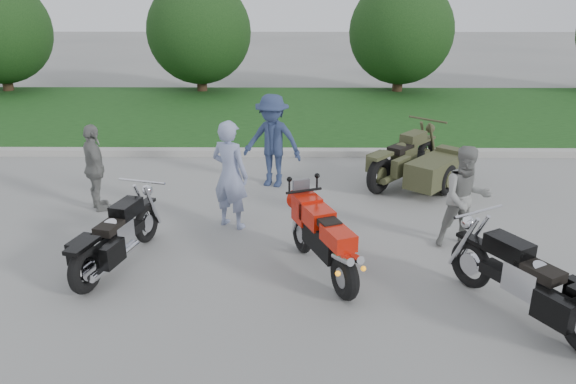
{
  "coord_description": "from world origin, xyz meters",
  "views": [
    {
      "loc": [
        0.25,
        -6.64,
        3.86
      ],
      "look_at": [
        0.18,
        1.45,
        0.8
      ],
      "focal_mm": 35.0,
      "sensor_mm": 36.0,
      "label": 1
    }
  ],
  "objects_px": {
    "cruiser_right": "(533,287)",
    "cruiser_sidecar": "(421,166)",
    "person_denim": "(272,141)",
    "person_back": "(95,168)",
    "cruiser_left": "(115,239)",
    "sportbike_red": "(323,238)",
    "person_stripe": "(230,175)",
    "person_grey": "(466,198)"
  },
  "relations": [
    {
      "from": "sportbike_red",
      "to": "cruiser_sidecar",
      "type": "height_order",
      "value": "cruiser_sidecar"
    },
    {
      "from": "sportbike_red",
      "to": "person_grey",
      "type": "xyz_separation_m",
      "value": [
        2.18,
        0.92,
        0.23
      ]
    },
    {
      "from": "cruiser_right",
      "to": "cruiser_sidecar",
      "type": "bearing_deg",
      "value": 64.56
    },
    {
      "from": "person_grey",
      "to": "person_back",
      "type": "bearing_deg",
      "value": 162.98
    },
    {
      "from": "sportbike_red",
      "to": "person_denim",
      "type": "height_order",
      "value": "person_denim"
    },
    {
      "from": "cruiser_left",
      "to": "sportbike_red",
      "type": "bearing_deg",
      "value": 11.59
    },
    {
      "from": "cruiser_right",
      "to": "cruiser_sidecar",
      "type": "xyz_separation_m",
      "value": [
        -0.33,
        4.64,
        -0.02
      ]
    },
    {
      "from": "cruiser_right",
      "to": "person_grey",
      "type": "bearing_deg",
      "value": 67.2
    },
    {
      "from": "person_stripe",
      "to": "cruiser_sidecar",
      "type": "bearing_deg",
      "value": -122.98
    },
    {
      "from": "person_denim",
      "to": "person_back",
      "type": "relative_size",
      "value": 1.18
    },
    {
      "from": "person_denim",
      "to": "person_back",
      "type": "distance_m",
      "value": 3.33
    },
    {
      "from": "sportbike_red",
      "to": "cruiser_sidecar",
      "type": "relative_size",
      "value": 0.85
    },
    {
      "from": "cruiser_left",
      "to": "person_stripe",
      "type": "bearing_deg",
      "value": 59.82
    },
    {
      "from": "sportbike_red",
      "to": "person_back",
      "type": "relative_size",
      "value": 1.24
    },
    {
      "from": "cruiser_right",
      "to": "sportbike_red",
      "type": "bearing_deg",
      "value": 125.5
    },
    {
      "from": "cruiser_left",
      "to": "person_denim",
      "type": "xyz_separation_m",
      "value": [
        2.11,
        3.46,
        0.48
      ]
    },
    {
      "from": "person_denim",
      "to": "person_back",
      "type": "height_order",
      "value": "person_denim"
    },
    {
      "from": "person_stripe",
      "to": "person_denim",
      "type": "distance_m",
      "value": 2.09
    },
    {
      "from": "cruiser_sidecar",
      "to": "sportbike_red",
      "type": "bearing_deg",
      "value": -79.83
    },
    {
      "from": "sportbike_red",
      "to": "person_stripe",
      "type": "bearing_deg",
      "value": 109.38
    },
    {
      "from": "sportbike_red",
      "to": "person_stripe",
      "type": "distance_m",
      "value": 2.22
    },
    {
      "from": "person_stripe",
      "to": "person_back",
      "type": "distance_m",
      "value": 2.55
    },
    {
      "from": "cruiser_left",
      "to": "cruiser_sidecar",
      "type": "distance_m",
      "value": 6.02
    },
    {
      "from": "cruiser_sidecar",
      "to": "person_stripe",
      "type": "xyz_separation_m",
      "value": [
        -3.53,
        -1.85,
        0.45
      ]
    },
    {
      "from": "cruiser_right",
      "to": "person_denim",
      "type": "bearing_deg",
      "value": 94.59
    },
    {
      "from": "sportbike_red",
      "to": "cruiser_sidecar",
      "type": "xyz_separation_m",
      "value": [
        2.09,
        3.51,
        -0.11
      ]
    },
    {
      "from": "cruiser_sidecar",
      "to": "person_stripe",
      "type": "distance_m",
      "value": 4.01
    },
    {
      "from": "cruiser_left",
      "to": "person_grey",
      "type": "height_order",
      "value": "person_grey"
    },
    {
      "from": "cruiser_left",
      "to": "person_back",
      "type": "height_order",
      "value": "person_back"
    },
    {
      "from": "sportbike_red",
      "to": "person_denim",
      "type": "xyz_separation_m",
      "value": [
        -0.82,
        3.65,
        0.35
      ]
    },
    {
      "from": "cruiser_right",
      "to": "person_stripe",
      "type": "xyz_separation_m",
      "value": [
        -3.86,
        2.78,
        0.43
      ]
    },
    {
      "from": "sportbike_red",
      "to": "person_denim",
      "type": "distance_m",
      "value": 3.76
    },
    {
      "from": "cruiser_left",
      "to": "person_back",
      "type": "bearing_deg",
      "value": 129.11
    },
    {
      "from": "cruiser_left",
      "to": "person_denim",
      "type": "height_order",
      "value": "person_denim"
    },
    {
      "from": "person_grey",
      "to": "person_stripe",
      "type": "bearing_deg",
      "value": 164.85
    },
    {
      "from": "cruiser_left",
      "to": "cruiser_right",
      "type": "distance_m",
      "value": 5.51
    },
    {
      "from": "person_denim",
      "to": "cruiser_right",
      "type": "bearing_deg",
      "value": -37.32
    },
    {
      "from": "person_back",
      "to": "sportbike_red",
      "type": "bearing_deg",
      "value": -152.11
    },
    {
      "from": "person_stripe",
      "to": "person_grey",
      "type": "distance_m",
      "value": 3.69
    },
    {
      "from": "cruiser_left",
      "to": "cruiser_right",
      "type": "height_order",
      "value": "cruiser_right"
    },
    {
      "from": "cruiser_right",
      "to": "cruiser_sidecar",
      "type": "height_order",
      "value": "cruiser_sidecar"
    },
    {
      "from": "cruiser_right",
      "to": "person_grey",
      "type": "distance_m",
      "value": 2.09
    }
  ]
}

